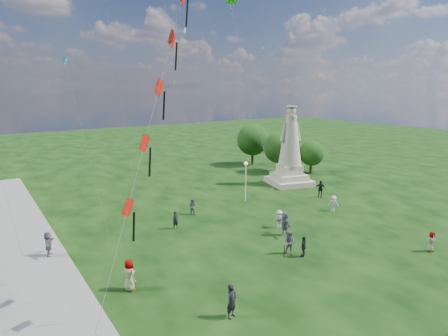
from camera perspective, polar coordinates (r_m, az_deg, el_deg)
ground at (r=59.24m, az=30.41°, el=-0.72°), size 106.50×160.00×0.60m
waterfront at (r=25.71m, az=-29.80°, el=-15.76°), size 200.00×200.00×1.51m
statue at (r=44.32m, az=10.02°, el=1.91°), size 5.53×5.53×9.17m
lamppost at (r=37.18m, az=3.34°, el=-0.73°), size 0.38×0.38×4.09m
tree_row at (r=52.45m, az=7.23°, el=3.54°), size 7.04×12.54×6.02m
person_0 at (r=19.74m, az=1.18°, el=-19.61°), size 0.76×0.62×1.81m
person_1 at (r=26.55m, az=9.97°, el=-11.17°), size 0.82×0.95×1.68m
person_2 at (r=31.16m, az=8.42°, el=-7.68°), size 1.07×0.99×1.50m
person_3 at (r=26.46m, az=12.03°, el=-11.62°), size 0.95×0.82×1.45m
person_4 at (r=30.32m, az=29.02°, el=-9.78°), size 0.73×0.46×1.46m
person_5 at (r=28.38m, az=-25.17°, el=-10.59°), size 1.20×1.73×1.72m
person_6 at (r=30.86m, az=-7.38°, el=-7.88°), size 0.57×0.41×1.47m
person_7 at (r=34.05m, az=-4.85°, el=-5.84°), size 0.80×0.85×1.49m
person_8 at (r=36.29m, az=16.34°, el=-5.18°), size 0.97×1.05×1.47m
person_9 at (r=40.26m, az=14.45°, el=-3.09°), size 1.07×1.17×1.81m
person_10 at (r=22.60m, az=-14.24°, el=-15.53°), size 0.73×1.00×1.85m
person_11 at (r=29.61m, az=9.21°, el=-8.38°), size 0.87×1.81×1.90m
red_kite_train at (r=20.72m, az=-8.98°, el=14.54°), size 10.63×9.35×19.66m
small_kites at (r=40.08m, az=-11.15°, el=14.44°), size 29.91×18.66×26.48m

